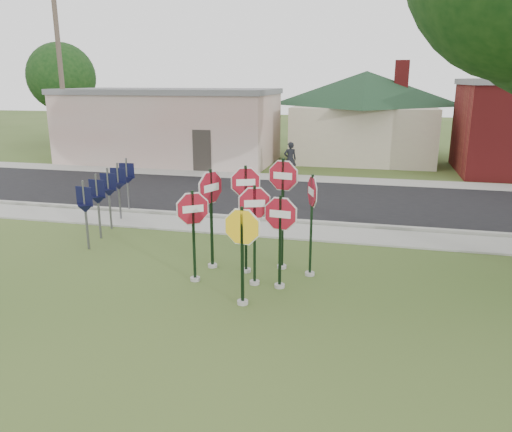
% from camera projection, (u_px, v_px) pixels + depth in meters
% --- Properties ---
extents(ground, '(120.00, 120.00, 0.00)m').
position_uv_depth(ground, '(232.00, 303.00, 10.82)').
color(ground, '#354F1D').
rests_on(ground, ground).
extents(sidewalk_near, '(60.00, 1.60, 0.06)m').
position_uv_depth(sidewalk_near, '(280.00, 230.00, 15.96)').
color(sidewalk_near, gray).
rests_on(sidewalk_near, ground).
extents(road, '(60.00, 7.00, 0.04)m').
position_uv_depth(road, '(301.00, 199.00, 20.19)').
color(road, black).
rests_on(road, ground).
extents(sidewalk_far, '(60.00, 1.60, 0.06)m').
position_uv_depth(sidewalk_far, '(315.00, 179.00, 24.21)').
color(sidewalk_far, gray).
rests_on(sidewalk_far, ground).
extents(curb, '(60.00, 0.20, 0.14)m').
position_uv_depth(curb, '(286.00, 221.00, 16.89)').
color(curb, gray).
rests_on(curb, ground).
extents(stop_sign_center, '(0.99, 0.35, 2.50)m').
position_uv_depth(stop_sign_center, '(255.00, 222.00, 11.44)').
color(stop_sign_center, '#9A9790').
rests_on(stop_sign_center, ground).
extents(stop_sign_yellow, '(1.09, 0.24, 2.28)m').
position_uv_depth(stop_sign_yellow, '(242.00, 244.00, 10.43)').
color(stop_sign_yellow, '#9A9790').
rests_on(stop_sign_yellow, ground).
extents(stop_sign_left, '(0.89, 0.64, 2.33)m').
position_uv_depth(stop_sign_left, '(193.00, 224.00, 11.68)').
color(stop_sign_left, '#9A9790').
rests_on(stop_sign_left, ground).
extents(stop_sign_right, '(1.06, 0.24, 2.31)m').
position_uv_depth(stop_sign_right, '(280.00, 230.00, 11.28)').
color(stop_sign_right, '#9A9790').
rests_on(stop_sign_right, ground).
extents(stop_sign_back_right, '(1.04, 0.24, 2.95)m').
position_uv_depth(stop_sign_back_right, '(283.00, 198.00, 12.36)').
color(stop_sign_back_right, '#9A9790').
rests_on(stop_sign_back_right, ground).
extents(stop_sign_back_left, '(0.93, 0.39, 2.81)m').
position_uv_depth(stop_sign_back_left, '(246.00, 205.00, 12.15)').
color(stop_sign_back_left, '#9A9790').
rests_on(stop_sign_back_left, ground).
extents(stop_sign_far_right, '(0.39, 0.96, 2.64)m').
position_uv_depth(stop_sign_far_right, '(312.00, 212.00, 11.95)').
color(stop_sign_far_right, '#9A9790').
rests_on(stop_sign_far_right, ground).
extents(stop_sign_far_left, '(0.47, 1.07, 2.68)m').
position_uv_depth(stop_sign_far_left, '(211.00, 204.00, 12.48)').
color(stop_sign_far_left, '#9A9790').
rests_on(stop_sign_far_left, ground).
extents(route_sign_row, '(1.43, 4.63, 2.00)m').
position_uv_depth(route_sign_row, '(109.00, 192.00, 15.94)').
color(route_sign_row, '#59595E').
rests_on(route_sign_row, ground).
extents(building_stucco, '(12.20, 6.20, 4.20)m').
position_uv_depth(building_stucco, '(170.00, 125.00, 29.17)').
color(building_stucco, beige).
rests_on(building_stucco, ground).
extents(building_house, '(11.60, 11.60, 6.20)m').
position_uv_depth(building_house, '(366.00, 98.00, 30.02)').
color(building_house, beige).
rests_on(building_house, ground).
extents(utility_pole_near, '(2.20, 0.26, 9.50)m').
position_uv_depth(utility_pole_near, '(61.00, 74.00, 26.94)').
color(utility_pole_near, '#4F3F34').
rests_on(utility_pole_near, ground).
extents(bg_tree_left, '(4.90, 4.90, 7.35)m').
position_uv_depth(bg_tree_left, '(61.00, 77.00, 36.57)').
color(bg_tree_left, '#2F2114').
rests_on(bg_tree_left, ground).
extents(pedestrian, '(0.73, 0.60, 1.71)m').
position_uv_depth(pedestrian, '(290.00, 159.00, 24.48)').
color(pedestrian, black).
rests_on(pedestrian, sidewalk_far).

